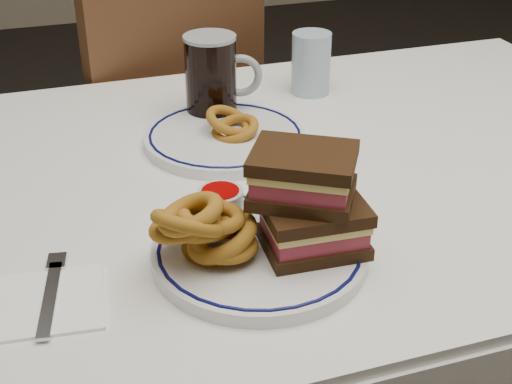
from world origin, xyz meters
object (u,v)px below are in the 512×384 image
object	(u,v)px
beer_mug	(213,77)
reuben_sandwich	(308,201)
main_plate	(259,252)
chair_far	(154,131)
far_plate	(225,137)

from	to	relation	value
beer_mug	reuben_sandwich	bearing A→B (deg)	-90.46
main_plate	reuben_sandwich	world-z (taller)	reuben_sandwich
chair_far	main_plate	bearing A→B (deg)	-91.94
far_plate	beer_mug	bearing A→B (deg)	84.82
reuben_sandwich	main_plate	bearing A→B (deg)	167.05
chair_far	far_plate	size ratio (longest dim) A/B	3.83
beer_mug	far_plate	bearing A→B (deg)	-95.18
chair_far	reuben_sandwich	world-z (taller)	chair_far
chair_far	far_plate	bearing A→B (deg)	-87.97
far_plate	chair_far	bearing A→B (deg)	92.03
chair_far	main_plate	distance (m)	0.91
chair_far	reuben_sandwich	size ratio (longest dim) A/B	6.57
main_plate	far_plate	size ratio (longest dim) A/B	1.01
chair_far	beer_mug	bearing A→B (deg)	-86.39
chair_far	beer_mug	world-z (taller)	chair_far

